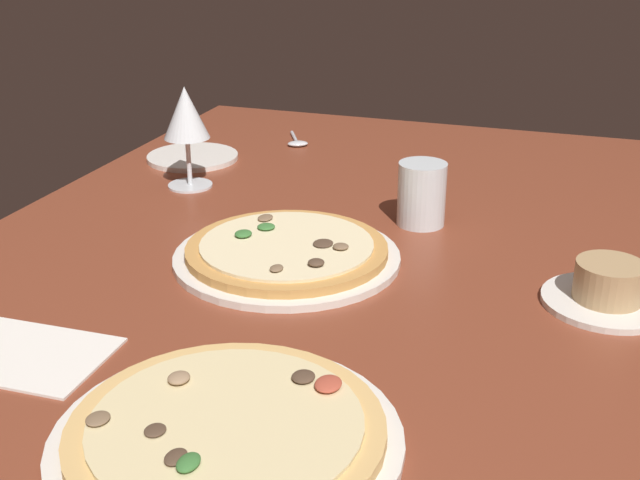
% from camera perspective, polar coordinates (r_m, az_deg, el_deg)
% --- Properties ---
extents(dining_table, '(1.50, 1.10, 0.04)m').
position_cam_1_polar(dining_table, '(1.11, 2.30, -2.38)').
color(dining_table, brown).
rests_on(dining_table, ground).
extents(pizza_main, '(0.30, 0.30, 0.03)m').
position_cam_1_polar(pizza_main, '(1.09, -2.33, -0.87)').
color(pizza_main, silver).
rests_on(pizza_main, dining_table).
extents(pizza_side, '(0.32, 0.32, 0.03)m').
position_cam_1_polar(pizza_side, '(0.75, -6.53, -13.24)').
color(pizza_side, silver).
rests_on(pizza_side, dining_table).
extents(ramekin_on_saucer, '(0.15, 0.15, 0.05)m').
position_cam_1_polar(ramekin_on_saucer, '(1.03, 19.46, -3.23)').
color(ramekin_on_saucer, silver).
rests_on(ramekin_on_saucer, dining_table).
extents(wine_glass_far, '(0.08, 0.08, 0.17)m').
position_cam_1_polar(wine_glass_far, '(1.37, -9.35, 8.49)').
color(wine_glass_far, silver).
rests_on(wine_glass_far, dining_table).
extents(water_glass, '(0.07, 0.07, 0.09)m').
position_cam_1_polar(water_glass, '(1.22, 7.10, 3.03)').
color(water_glass, silver).
rests_on(water_glass, dining_table).
extents(side_plate, '(0.17, 0.17, 0.01)m').
position_cam_1_polar(side_plate, '(1.55, -8.88, 5.75)').
color(side_plate, silver).
rests_on(side_plate, dining_table).
extents(paper_menu, '(0.13, 0.20, 0.00)m').
position_cam_1_polar(paper_menu, '(0.94, -20.35, -7.43)').
color(paper_menu, white).
rests_on(paper_menu, dining_table).
extents(spoon, '(0.10, 0.07, 0.01)m').
position_cam_1_polar(spoon, '(1.62, -1.62, 6.85)').
color(spoon, silver).
rests_on(spoon, dining_table).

